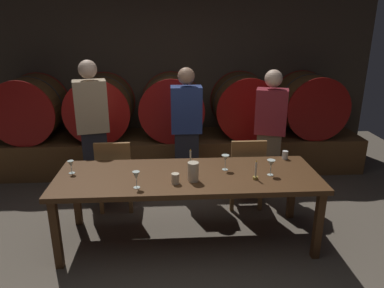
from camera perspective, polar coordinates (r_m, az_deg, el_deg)
The scene contains 23 objects.
ground_plane at distance 3.60m, azimuth -2.18°, elevation -17.98°, with size 8.08×8.08×0.00m, color brown.
back_wall at distance 5.82m, azimuth -3.10°, elevation 10.93°, with size 6.22×0.24×2.72m, color #473A2D.
barrel_shelf at distance 5.54m, azimuth -2.84°, elevation -1.21°, with size 5.60×0.90×0.52m, color brown.
wine_barrel_far_left at distance 5.71m, azimuth -24.14°, elevation 5.19°, with size 0.92×0.80×0.92m.
wine_barrel_left at distance 5.44m, azimuth -14.16°, elevation 5.67°, with size 0.92×0.80×0.92m.
wine_barrel_center at distance 5.34m, azimuth -3.25°, elevation 5.99°, with size 0.92×0.80×0.92m.
wine_barrel_right at distance 5.45m, azimuth 8.17°, elevation 6.09°, with size 0.92×0.80×0.92m.
wine_barrel_far_right at distance 5.74m, azimuth 18.00°, elevation 5.99°, with size 0.92×0.80×0.92m.
dining_table at distance 3.58m, azimuth -0.68°, elevation -5.77°, with size 2.57×0.88×0.73m.
chair_left at distance 4.33m, azimuth -12.03°, elevation -4.30°, with size 0.40×0.40×0.88m.
chair_right at distance 4.34m, azimuth 8.50°, elevation -4.00°, with size 0.40×0.40×0.88m.
guest_left at distance 4.58m, azimuth -15.36°, elevation 2.16°, with size 0.43×0.33×1.74m.
guest_center at distance 4.55m, azimuth -0.88°, elevation 1.97°, with size 0.38×0.24×1.64m.
guest_right at distance 4.65m, azimuth 12.18°, elevation 1.78°, with size 0.43×0.34×1.61m.
candle_left at distance 3.77m, azimuth -0.25°, elevation -2.62°, with size 0.05×0.05×0.18m.
candle_right at distance 3.48m, azimuth 10.02°, elevation -4.67°, with size 0.05×0.05×0.20m.
pitcher at distance 3.38m, azimuth 0.19°, elevation -4.40°, with size 0.10×0.10×0.18m.
wine_glass_far_left at distance 3.74m, azimuth -18.59°, elevation -3.09°, with size 0.06×0.06×0.13m.
wine_glass_center_left at distance 3.27m, azimuth -8.81°, elevation -5.05°, with size 0.07×0.07×0.16m.
wine_glass_center_right at distance 3.63m, azimuth 5.29°, elevation -2.32°, with size 0.08×0.08×0.16m.
wine_glass_far_right at distance 3.57m, azimuth 12.38°, elevation -3.06°, with size 0.08×0.08×0.16m.
cup_left at distance 3.34m, azimuth -2.65°, elevation -5.47°, with size 0.07×0.07×0.10m, color beige.
cup_right at distance 4.06m, azimuth 14.50°, elevation -1.68°, with size 0.06×0.06×0.09m, color white.
Camera 1 is at (-0.05, -2.88, 2.16)m, focal length 33.75 mm.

